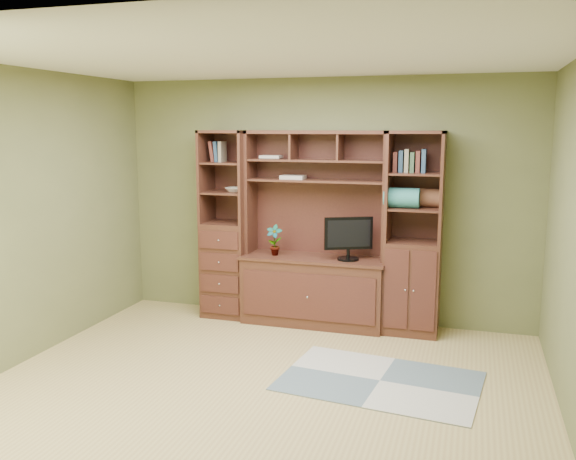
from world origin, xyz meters
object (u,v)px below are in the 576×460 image
(right_tower, at_px, (414,234))
(left_tower, at_px, (227,224))
(monitor, at_px, (349,231))
(center_hutch, at_px, (314,229))

(right_tower, bearing_deg, left_tower, 180.00)
(monitor, bearing_deg, right_tower, -18.46)
(center_hutch, xyz_separation_m, left_tower, (-1.00, 0.04, 0.00))
(center_hutch, distance_m, monitor, 0.38)
(right_tower, distance_m, monitor, 0.65)
(center_hutch, distance_m, right_tower, 1.03)
(right_tower, relative_size, monitor, 3.33)
(center_hutch, height_order, right_tower, same)
(center_hutch, distance_m, left_tower, 1.00)
(center_hutch, relative_size, left_tower, 1.00)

